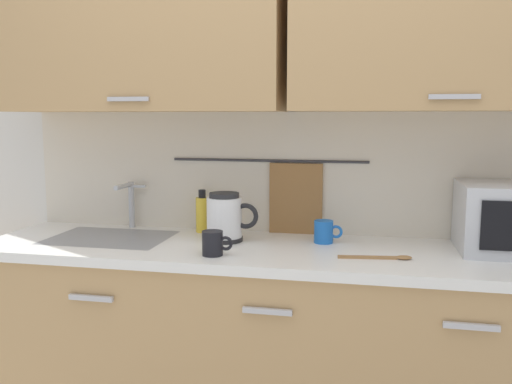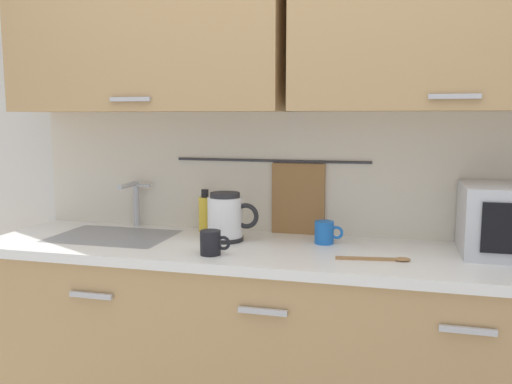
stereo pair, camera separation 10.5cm
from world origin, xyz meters
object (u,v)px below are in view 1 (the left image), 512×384
(dish_soap_bottle, at_px, (202,213))
(electric_kettle, at_px, (225,218))
(mug_near_sink, at_px, (213,243))
(mug_by_kettle, at_px, (324,232))
(wooden_spoon, at_px, (384,257))

(dish_soap_bottle, bearing_deg, electric_kettle, -45.68)
(mug_near_sink, relative_size, mug_by_kettle, 1.00)
(electric_kettle, relative_size, mug_by_kettle, 1.89)
(dish_soap_bottle, height_order, mug_by_kettle, dish_soap_bottle)
(dish_soap_bottle, distance_m, mug_by_kettle, 0.58)
(mug_near_sink, bearing_deg, wooden_spoon, 7.16)
(electric_kettle, height_order, mug_by_kettle, electric_kettle)
(dish_soap_bottle, distance_m, mug_near_sink, 0.44)
(dish_soap_bottle, height_order, mug_near_sink, dish_soap_bottle)
(wooden_spoon, bearing_deg, electric_kettle, 165.83)
(electric_kettle, bearing_deg, mug_near_sink, -85.75)
(wooden_spoon, bearing_deg, mug_near_sink, -172.84)
(electric_kettle, distance_m, wooden_spoon, 0.69)
(electric_kettle, relative_size, wooden_spoon, 0.82)
(dish_soap_bottle, relative_size, mug_near_sink, 1.63)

